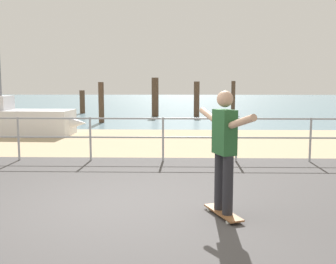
# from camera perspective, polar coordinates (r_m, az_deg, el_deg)

# --- Properties ---
(ground_plane) EXTENTS (24.00, 10.00, 0.04)m
(ground_plane) POSITION_cam_1_polar(r_m,az_deg,el_deg) (5.06, -10.54, -14.34)
(ground_plane) COLOR #474444
(ground_plane) RESTS_ON ground
(beach_strip) EXTENTS (24.00, 6.00, 0.04)m
(beach_strip) POSITION_cam_1_polar(r_m,az_deg,el_deg) (12.78, -3.07, -1.29)
(beach_strip) COLOR tan
(beach_strip) RESTS_ON ground
(sea_surface) EXTENTS (72.00, 50.00, 0.04)m
(sea_surface) POSITION_cam_1_polar(r_m,az_deg,el_deg) (40.66, 0.09, 4.36)
(sea_surface) COLOR slate
(sea_surface) RESTS_ON ground
(railing_fence) EXTENTS (12.01, 0.05, 1.05)m
(railing_fence) POSITION_cam_1_polar(r_m,az_deg,el_deg) (9.35, -5.96, -0.00)
(railing_fence) COLOR #9EA0A5
(railing_fence) RESTS_ON ground
(sailboat) EXTENTS (4.98, 1.54, 5.76)m
(sailboat) POSITION_cam_1_polar(r_m,az_deg,el_deg) (15.15, -21.14, 1.55)
(sailboat) COLOR silver
(sailboat) RESTS_ON ground
(skateboard) EXTENTS (0.48, 0.82, 0.08)m
(skateboard) POSITION_cam_1_polar(r_m,az_deg,el_deg) (5.61, 7.89, -11.38)
(skateboard) COLOR brown
(skateboard) RESTS_ON ground
(skateboarder) EXTENTS (0.62, 1.38, 1.65)m
(skateboarder) POSITION_cam_1_polar(r_m,az_deg,el_deg) (5.39, 8.06, -1.75)
(skateboarder) COLOR #26262B
(skateboarder) RESTS_ON skateboard
(groyne_post_0) EXTENTS (0.32, 0.32, 1.42)m
(groyne_post_0) POSITION_cam_1_polar(r_m,az_deg,el_deg) (24.95, -12.17, 4.22)
(groyne_post_0) COLOR #513826
(groyne_post_0) RESTS_ON ground
(groyne_post_1) EXTENTS (0.26, 0.26, 1.90)m
(groyne_post_1) POSITION_cam_1_polar(r_m,az_deg,el_deg) (18.79, -9.54, 4.17)
(groyne_post_1) COLOR #513826
(groyne_post_1) RESTS_ON ground
(groyne_post_2) EXTENTS (0.38, 0.38, 2.16)m
(groyne_post_2) POSITION_cam_1_polar(r_m,az_deg,el_deg) (22.10, -1.86, 4.99)
(groyne_post_2) COLOR #513826
(groyne_post_2) RESTS_ON ground
(groyne_post_3) EXTENTS (0.31, 0.31, 1.94)m
(groyne_post_3) POSITION_cam_1_polar(r_m,az_deg,el_deg) (22.05, 4.12, 4.70)
(groyne_post_3) COLOR #513826
(groyne_post_3) RESTS_ON ground
(groyne_post_4) EXTENTS (0.24, 0.24, 1.99)m
(groyne_post_4) POSITION_cam_1_polar(r_m,az_deg,el_deg) (24.37, 9.31, 4.89)
(groyne_post_4) COLOR #513826
(groyne_post_4) RESTS_ON ground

